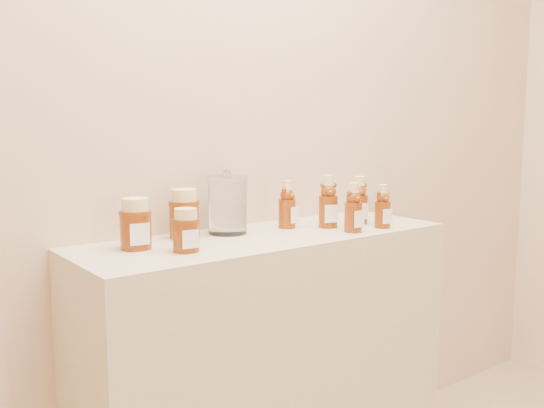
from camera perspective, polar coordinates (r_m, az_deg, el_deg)
wall_back at (r=1.99m, az=-3.97°, el=10.77°), size 3.50×0.02×2.70m
display_table at (r=1.99m, az=-0.44°, el=-15.75°), size 1.20×0.40×0.90m
bear_bottle_back_left at (r=1.97m, az=1.43°, el=0.27°), size 0.08×0.08×0.18m
bear_bottle_back_mid at (r=1.99m, az=5.32°, el=0.57°), size 0.09×0.09×0.19m
bear_bottle_back_right at (r=2.07m, az=8.21°, el=0.66°), size 0.08×0.08×0.18m
bear_bottle_front_left at (r=1.91m, az=7.67°, el=-0.03°), size 0.06×0.06×0.18m
bear_bottle_front_right at (r=2.01m, az=10.38°, el=0.06°), size 0.06×0.06×0.16m
honey_jar_left at (r=1.69m, az=-12.72°, el=-1.81°), size 0.10×0.10×0.14m
honey_jar_back at (r=1.82m, az=-8.26°, el=-0.90°), size 0.12×0.12×0.15m
honey_jar_front at (r=1.63m, az=-8.11°, el=-2.44°), size 0.09×0.09×0.12m
glass_canister at (r=1.88m, az=-4.21°, el=0.15°), size 0.14×0.14×0.20m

